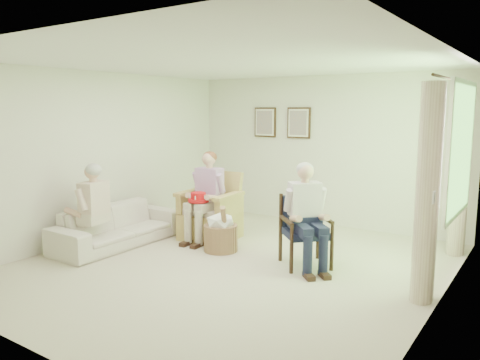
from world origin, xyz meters
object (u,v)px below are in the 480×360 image
(person_wicker, at_px, (206,190))
(wicker_armchair, at_px, (212,218))
(person_dark, at_px, (304,209))
(red_hat, at_px, (198,198))
(person_sofa, at_px, (89,204))
(wood_armchair, at_px, (308,228))
(sofa, at_px, (118,226))
(hatbox, at_px, (221,232))

(person_wicker, bearing_deg, wicker_armchair, 86.29)
(person_dark, bearing_deg, person_wicker, 125.53)
(wicker_armchair, distance_m, red_hat, 0.51)
(person_sofa, bearing_deg, wood_armchair, 103.68)
(sofa, xyz_separation_m, person_sofa, (-0.00, -0.49, 0.42))
(wicker_armchair, height_order, person_wicker, person_wicker)
(wicker_armchair, xyz_separation_m, person_wicker, (0.00, -0.14, 0.46))
(wicker_armchair, xyz_separation_m, wood_armchair, (1.81, -0.28, 0.16))
(wicker_armchair, relative_size, hatbox, 1.45)
(person_wicker, height_order, hatbox, person_wicker)
(sofa, height_order, hatbox, hatbox)
(wood_armchair, height_order, person_wicker, person_wicker)
(person_dark, relative_size, person_sofa, 1.06)
(wicker_armchair, distance_m, wood_armchair, 1.84)
(person_sofa, xyz_separation_m, hatbox, (1.46, 1.12, -0.43))
(wood_armchair, bearing_deg, hatbox, 142.80)
(person_sofa, height_order, red_hat, person_sofa)
(wicker_armchair, bearing_deg, wood_armchair, -12.54)
(wicker_armchair, distance_m, person_wicker, 0.48)
(wood_armchair, height_order, red_hat, wood_armchair)
(wicker_armchair, bearing_deg, sofa, -134.20)
(wood_armchair, distance_m, red_hat, 1.81)
(person_dark, relative_size, red_hat, 4.24)
(wicker_armchair, relative_size, red_hat, 3.34)
(wood_armchair, bearing_deg, wicker_armchair, 125.86)
(wicker_armchair, xyz_separation_m, sofa, (-0.94, -1.10, -0.04))
(person_sofa, bearing_deg, person_wicker, 135.45)
(wicker_armchair, distance_m, person_sofa, 1.88)
(red_hat, xyz_separation_m, hatbox, (0.51, -0.12, -0.42))
(person_wicker, bearing_deg, person_dark, -12.88)
(red_hat, bearing_deg, wicker_armchair, 92.81)
(wood_armchair, relative_size, sofa, 0.45)
(wood_armchair, distance_m, person_sofa, 3.05)
(wood_armchair, bearing_deg, person_dark, -135.30)
(person_dark, xyz_separation_m, hatbox, (-1.29, -0.04, -0.49))
(sofa, bearing_deg, person_sofa, 180.00)
(sofa, height_order, person_wicker, person_wicker)
(hatbox, bearing_deg, red_hat, 166.34)
(hatbox, bearing_deg, person_wicker, 147.90)
(person_dark, distance_m, red_hat, 1.80)
(person_wicker, height_order, person_sofa, person_wicker)
(wood_armchair, relative_size, person_wicker, 0.66)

